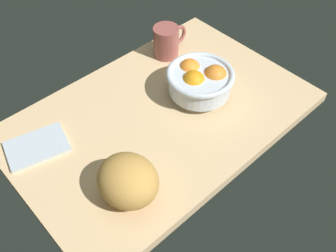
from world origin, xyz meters
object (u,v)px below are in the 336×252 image
Objects in this scene: fruit_bowl at (200,80)px; bread_loaf at (128,181)px; mug at (167,41)px; napkin_folded at (37,146)px.

bread_loaf is (35.86, 12.39, -0.28)cm from fruit_bowl.
fruit_bowl is 1.51× the size of mug.
bread_loaf reaches higher than mug.
napkin_folded is (44.86, -14.29, -5.02)cm from fruit_bowl.
napkin_folded is at bearing 6.80° from mug.
fruit_bowl is 47.35cm from napkin_folded.
mug reaches higher than napkin_folded.
napkin_folded is at bearing -71.36° from bread_loaf.
fruit_bowl reaches higher than napkin_folded.
fruit_bowl is at bearing -160.94° from bread_loaf.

